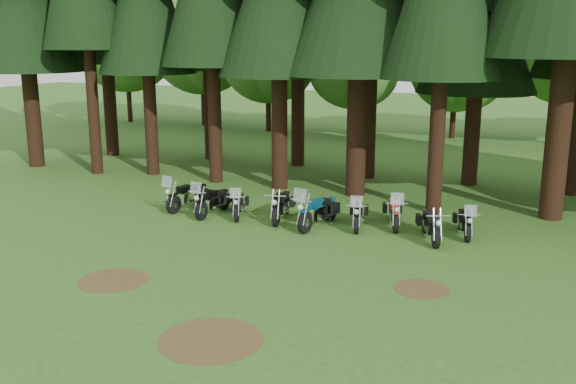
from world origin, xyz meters
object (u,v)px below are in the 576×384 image
at_px(motorcycle_4, 318,212).
at_px(motorcycle_8, 465,223).
at_px(motorcycle_2, 239,205).
at_px(motorcycle_1, 213,202).
at_px(motorcycle_0, 188,196).
at_px(motorcycle_5, 358,215).
at_px(motorcycle_3, 281,206).
at_px(motorcycle_7, 431,226).
at_px(motorcycle_6, 394,213).

relative_size(motorcycle_4, motorcycle_8, 1.25).
bearing_deg(motorcycle_2, motorcycle_1, 167.38).
distance_m(motorcycle_0, motorcycle_5, 6.47).
relative_size(motorcycle_3, motorcycle_4, 0.94).
bearing_deg(motorcycle_4, motorcycle_5, 30.44).
xyz_separation_m(motorcycle_0, motorcycle_1, (1.24, -0.36, -0.01)).
bearing_deg(motorcycle_5, motorcycle_0, 167.94).
distance_m(motorcycle_4, motorcycle_8, 4.71).
xyz_separation_m(motorcycle_4, motorcycle_7, (3.72, 0.01, -0.05)).
relative_size(motorcycle_3, motorcycle_6, 1.06).
bearing_deg(motorcycle_6, motorcycle_0, 167.08).
xyz_separation_m(motorcycle_1, motorcycle_2, (0.97, 0.14, -0.05)).
bearing_deg(motorcycle_3, motorcycle_7, -14.74).
distance_m(motorcycle_0, motorcycle_8, 9.87).
distance_m(motorcycle_3, motorcycle_5, 2.72).
xyz_separation_m(motorcycle_2, motorcycle_8, (7.64, 0.73, -0.00)).
xyz_separation_m(motorcycle_7, motorcycle_8, (0.91, 0.87, -0.04)).
distance_m(motorcycle_5, motorcycle_7, 2.52).
relative_size(motorcycle_0, motorcycle_2, 1.17).
xyz_separation_m(motorcycle_2, motorcycle_6, (5.31, 0.92, 0.05)).
bearing_deg(motorcycle_2, motorcycle_7, -21.79).
distance_m(motorcycle_4, motorcycle_6, 2.54).
relative_size(motorcycle_2, motorcycle_3, 0.85).
relative_size(motorcycle_0, motorcycle_4, 0.93).
bearing_deg(motorcycle_8, motorcycle_7, -152.18).
xyz_separation_m(motorcycle_3, motorcycle_5, (2.72, 0.11, -0.04)).
relative_size(motorcycle_3, motorcycle_5, 1.10).
height_order(motorcycle_1, motorcycle_6, motorcycle_1).
bearing_deg(motorcycle_5, motorcycle_2, 171.39).
relative_size(motorcycle_1, motorcycle_8, 1.13).
bearing_deg(motorcycle_6, motorcycle_3, 172.55).
xyz_separation_m(motorcycle_2, motorcycle_3, (1.54, 0.20, 0.06)).
bearing_deg(motorcycle_5, motorcycle_6, 16.76).
distance_m(motorcycle_7, motorcycle_8, 1.26).
xyz_separation_m(motorcycle_0, motorcycle_2, (2.21, -0.23, -0.06)).
distance_m(motorcycle_5, motorcycle_8, 3.41).
bearing_deg(motorcycle_3, motorcycle_0, 168.69).
relative_size(motorcycle_2, motorcycle_5, 0.93).
distance_m(motorcycle_6, motorcycle_7, 1.77).
relative_size(motorcycle_5, motorcycle_6, 0.96).
relative_size(motorcycle_2, motorcycle_7, 0.92).
bearing_deg(motorcycle_8, motorcycle_1, 169.86).
relative_size(motorcycle_0, motorcycle_5, 1.09).
height_order(motorcycle_2, motorcycle_6, motorcycle_6).
distance_m(motorcycle_1, motorcycle_2, 0.98).
height_order(motorcycle_5, motorcycle_7, motorcycle_5).
xyz_separation_m(motorcycle_3, motorcycle_7, (5.19, -0.34, -0.02)).
bearing_deg(motorcycle_4, motorcycle_8, 20.63).
xyz_separation_m(motorcycle_4, motorcycle_5, (1.25, 0.47, -0.08)).
xyz_separation_m(motorcycle_3, motorcycle_6, (3.77, 0.71, -0.02)).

